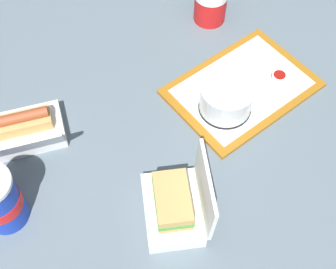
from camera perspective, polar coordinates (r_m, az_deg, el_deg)
ground_plane at (r=1.12m, az=0.07°, el=-3.48°), size 3.20×3.20×0.00m
food_tray at (r=1.26m, az=9.01°, el=5.59°), size 0.42×0.34×0.01m
cake_container at (r=1.18m, az=7.09°, el=4.31°), size 0.14×0.14×0.08m
ketchup_cup at (r=1.28m, az=13.35°, el=6.78°), size 0.04×0.04×0.02m
napkin_stack at (r=1.27m, az=8.00°, el=6.91°), size 0.13×0.13×0.00m
plastic_fork at (r=1.25m, az=13.50°, el=4.66°), size 0.11×0.02×0.00m
clamshell_hotdog_right at (r=1.18m, az=-17.52°, el=0.32°), size 0.27×0.27×0.15m
clamshell_sandwich_front at (r=1.03m, az=0.98°, el=-8.53°), size 0.22×0.22×0.16m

